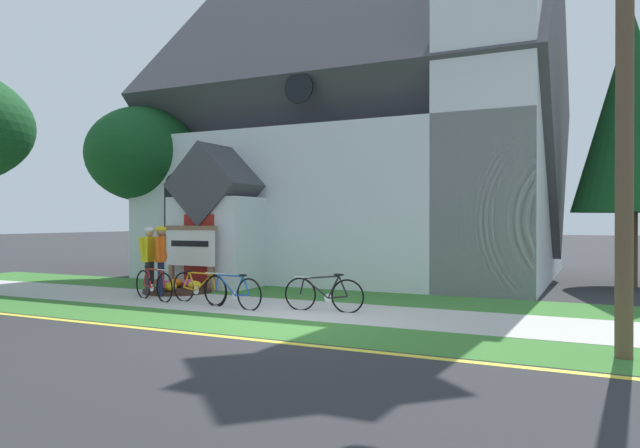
% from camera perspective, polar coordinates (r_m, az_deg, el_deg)
% --- Properties ---
extents(ground, '(140.00, 140.00, 0.00)m').
position_cam_1_polar(ground, '(14.87, 4.03, -7.12)').
color(ground, '#2B2B2D').
extents(sidewalk_slab, '(32.00, 2.53, 0.01)m').
position_cam_1_polar(sidewalk_slab, '(13.87, -8.98, -7.65)').
color(sidewalk_slab, '#B7B5AD').
rests_on(sidewalk_slab, ground).
extents(grass_verge, '(32.00, 1.81, 0.01)m').
position_cam_1_polar(grass_verge, '(12.17, -14.84, -8.79)').
color(grass_verge, '#38722D').
rests_on(grass_verge, ground).
extents(church_lawn, '(24.00, 2.34, 0.01)m').
position_cam_1_polar(church_lawn, '(15.92, -3.98, -6.61)').
color(church_lawn, '#38722D').
rests_on(church_lawn, ground).
extents(curb_paint_stripe, '(28.00, 0.16, 0.01)m').
position_cam_1_polar(curb_paint_stripe, '(11.40, -18.32, -9.42)').
color(curb_paint_stripe, yellow).
rests_on(curb_paint_stripe, ground).
extents(church_building, '(13.33, 12.54, 13.26)m').
position_cam_1_polar(church_building, '(21.51, 4.96, 7.39)').
color(church_building, silver).
rests_on(church_building, ground).
extents(church_sign, '(1.73, 0.15, 1.79)m').
position_cam_1_polar(church_sign, '(16.61, -12.45, -2.32)').
color(church_sign, '#7F6047').
rests_on(church_sign, ground).
extents(flower_bed, '(1.80, 1.80, 0.34)m').
position_cam_1_polar(flower_bed, '(16.24, -13.63, -6.12)').
color(flower_bed, '#382319').
rests_on(flower_bed, ground).
extents(bicycle_black, '(1.63, 0.60, 0.83)m').
position_cam_1_polar(bicycle_black, '(14.84, -15.86, -5.69)').
color(bicycle_black, black).
rests_on(bicycle_black, ground).
extents(bicycle_blue, '(1.78, 0.20, 0.84)m').
position_cam_1_polar(bicycle_blue, '(12.52, 0.39, -6.80)').
color(bicycle_blue, black).
rests_on(bicycle_blue, ground).
extents(bicycle_red, '(1.72, 0.36, 0.79)m').
position_cam_1_polar(bicycle_red, '(13.11, -8.51, -6.50)').
color(bicycle_red, black).
rests_on(bicycle_red, ground).
extents(bicycle_yellow, '(1.74, 0.33, 0.78)m').
position_cam_1_polar(bicycle_yellow, '(14.07, -11.69, -6.04)').
color(bicycle_yellow, black).
rests_on(bicycle_yellow, ground).
extents(cyclist_in_yellow_jersey, '(0.44, 0.71, 1.79)m').
position_cam_1_polar(cyclist_in_yellow_jersey, '(15.45, -15.18, -2.89)').
color(cyclist_in_yellow_jersey, '#191E38').
rests_on(cyclist_in_yellow_jersey, ground).
extents(cyclist_in_blue_jersey, '(0.31, 0.82, 1.76)m').
position_cam_1_polar(cyclist_in_blue_jersey, '(15.76, -16.21, -2.89)').
color(cyclist_in_blue_jersey, '#2D2D33').
rests_on(cyclist_in_blue_jersey, ground).
extents(utility_pole, '(3.12, 0.28, 7.94)m').
position_cam_1_polar(utility_pole, '(9.58, 26.81, 15.26)').
color(utility_pole, brown).
rests_on(utility_pole, ground).
extents(roadside_conifer, '(3.35, 3.35, 8.12)m').
position_cam_1_polar(roadside_conifer, '(19.70, 28.05, 9.66)').
color(roadside_conifer, '#4C3823').
rests_on(roadside_conifer, ground).
extents(yard_deciduous_tree, '(3.86, 3.86, 5.83)m').
position_cam_1_polar(yard_deciduous_tree, '(21.16, -16.77, 6.47)').
color(yard_deciduous_tree, '#4C3823').
rests_on(yard_deciduous_tree, ground).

